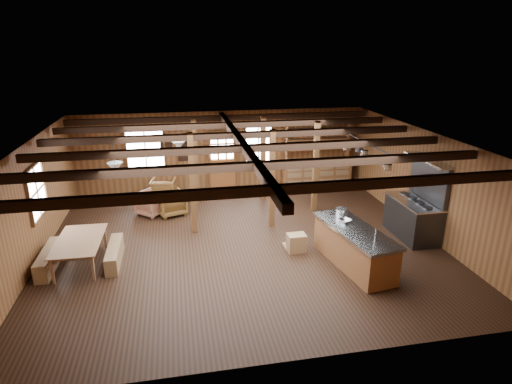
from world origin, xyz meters
The scene contains 22 objects.
room centered at (0.00, 0.00, 1.40)m, with size 10.04×9.04×2.84m.
ceiling_joists centered at (0.00, 0.18, 2.68)m, with size 9.80×8.82×0.18m.
timber_posts centered at (0.52, 2.08, 1.40)m, with size 3.95×2.35×2.80m.
back_door centered at (0.00, 4.45, 0.88)m, with size 1.02×0.08×2.15m.
window_back_left centered at (-2.60, 4.46, 1.60)m, with size 1.32×0.06×1.32m.
window_back_right centered at (1.30, 4.46, 1.60)m, with size 1.02×0.06×1.32m.
window_left centered at (-4.96, 0.50, 1.60)m, with size 0.14×1.24×1.32m.
notice_boards centered at (-1.50, 4.46, 1.64)m, with size 1.08×0.03×0.90m.
back_counter centered at (3.40, 4.20, 0.60)m, with size 2.55×0.60×2.45m.
pendant_lamps centered at (-2.25, 1.00, 2.25)m, with size 1.86×2.36×0.66m.
pot_rack centered at (3.27, 0.30, 2.26)m, with size 0.36×3.00×0.45m.
kitchen_island centered at (2.39, -1.62, 0.48)m, with size 1.30×2.61×1.20m.
step_stool centered at (1.26, -0.69, 0.23)m, with size 0.52×0.37×0.46m, color brown.
commercial_range centered at (4.64, -0.41, 0.68)m, with size 0.90×1.76×2.17m.
dining_table centered at (-3.90, -0.40, 0.32)m, with size 1.84×1.02×0.65m, color brown.
bench_wall centered at (-4.65, -0.40, 0.22)m, with size 0.30×1.59×0.44m, color brown.
bench_aisle centered at (-3.18, -0.40, 0.21)m, with size 0.28×1.51×0.42m, color brown.
armchair_a centered at (-1.84, 2.41, 0.37)m, with size 0.80×0.82×0.74m, color brown.
armchair_b centered at (-2.07, 3.80, 0.36)m, with size 0.77×0.80×0.73m, color brown.
armchair_c centered at (-2.41, 2.53, 0.36)m, with size 0.77×0.80×0.73m, color brown.
counter_pot centered at (2.37, -0.80, 1.03)m, with size 0.30×0.30×0.18m, color #AEB1B5.
bowl centered at (2.30, -1.21, 0.97)m, with size 0.28×0.28×0.07m, color silver.
Camera 1 is at (-1.56, -10.06, 5.01)m, focal length 30.00 mm.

